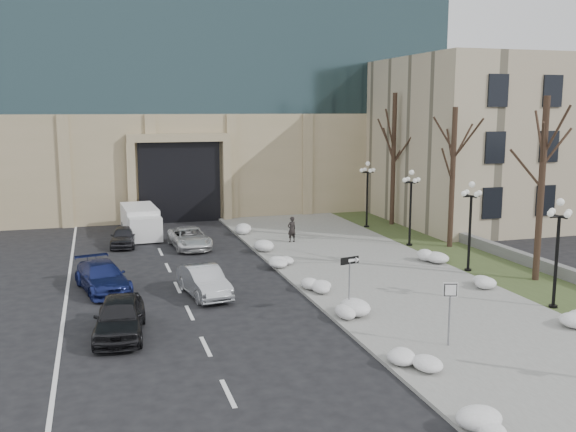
% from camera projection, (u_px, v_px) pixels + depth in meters
% --- Properties ---
extents(ground, '(160.00, 160.00, 0.00)m').
position_uv_depth(ground, '(456.00, 394.00, 19.09)').
color(ground, black).
rests_on(ground, ground).
extents(sidewalk, '(9.00, 40.00, 0.12)m').
position_uv_depth(sidewalk, '(371.00, 271.00, 33.29)').
color(sidewalk, '#959690').
rests_on(sidewalk, ground).
extents(curb, '(0.30, 40.00, 0.14)m').
position_uv_depth(curb, '(288.00, 277.00, 32.01)').
color(curb, '#959690').
rests_on(curb, ground).
extents(grass_strip, '(4.00, 40.00, 0.10)m').
position_uv_depth(grass_strip, '(480.00, 263.00, 35.15)').
color(grass_strip, '#3B4824').
rests_on(grass_strip, ground).
extents(stone_wall, '(0.50, 30.00, 0.70)m').
position_uv_depth(stone_wall, '(490.00, 248.00, 37.56)').
color(stone_wall, slate).
rests_on(stone_wall, ground).
extents(classical_building, '(22.00, 18.12, 12.00)m').
position_uv_depth(classical_building, '(515.00, 139.00, 50.78)').
color(classical_building, tan).
rests_on(classical_building, ground).
extents(car_a, '(2.24, 4.55, 1.49)m').
position_uv_depth(car_a, '(120.00, 317.00, 23.84)').
color(car_a, black).
rests_on(car_a, ground).
extents(car_b, '(2.06, 4.31, 1.36)m').
position_uv_depth(car_b, '(204.00, 281.00, 29.01)').
color(car_b, '#AEB1B6').
rests_on(car_b, ground).
extents(car_c, '(2.85, 4.93, 1.34)m').
position_uv_depth(car_c, '(102.00, 277.00, 29.78)').
color(car_c, navy).
rests_on(car_c, ground).
extents(car_d, '(2.39, 4.64, 1.25)m').
position_uv_depth(car_d, '(190.00, 238.00, 38.97)').
color(car_d, silver).
rests_on(car_d, ground).
extents(car_e, '(1.92, 3.78, 1.23)m').
position_uv_depth(car_e, '(124.00, 236.00, 39.48)').
color(car_e, '#2A2A2F').
rests_on(car_e, ground).
extents(pedestrian, '(0.67, 0.53, 1.61)m').
position_uv_depth(pedestrian, '(292.00, 229.00, 40.15)').
color(pedestrian, black).
rests_on(pedestrian, sidewalk).
extents(box_truck, '(2.38, 6.11, 1.91)m').
position_uv_depth(box_truck, '(141.00, 222.00, 42.72)').
color(box_truck, silver).
rests_on(box_truck, ground).
extents(one_way_sign, '(0.93, 0.34, 2.49)m').
position_uv_depth(one_way_sign, '(353.00, 267.00, 25.99)').
color(one_way_sign, slate).
rests_on(one_way_sign, ground).
extents(keep_sign, '(0.51, 0.20, 2.41)m').
position_uv_depth(keep_sign, '(450.00, 300.00, 22.42)').
color(keep_sign, slate).
rests_on(keep_sign, ground).
extents(snow_clump_a, '(1.10, 1.60, 0.36)m').
position_uv_depth(snow_clump_a, '(491.00, 427.00, 16.50)').
color(snow_clump_a, white).
rests_on(snow_clump_a, sidewalk).
extents(snow_clump_b, '(1.10, 1.60, 0.36)m').
position_uv_depth(snow_clump_b, '(414.00, 361.00, 20.85)').
color(snow_clump_b, white).
rests_on(snow_clump_b, sidewalk).
extents(snow_clump_c, '(1.10, 1.60, 0.36)m').
position_uv_depth(snow_clump_c, '(350.00, 314.00, 25.54)').
color(snow_clump_c, white).
rests_on(snow_clump_c, sidewalk).
extents(snow_clump_d, '(1.10, 1.60, 0.36)m').
position_uv_depth(snow_clump_d, '(320.00, 287.00, 29.51)').
color(snow_clump_d, white).
rests_on(snow_clump_d, sidewalk).
extents(snow_clump_e, '(1.10, 1.60, 0.36)m').
position_uv_depth(snow_clump_e, '(280.00, 261.00, 34.38)').
color(snow_clump_e, white).
rests_on(snow_clump_e, sidewalk).
extents(snow_clump_f, '(1.10, 1.60, 0.36)m').
position_uv_depth(snow_clump_f, '(266.00, 247.00, 38.02)').
color(snow_clump_f, white).
rests_on(snow_clump_f, sidewalk).
extents(snow_clump_g, '(1.10, 1.60, 0.36)m').
position_uv_depth(snow_clump_g, '(245.00, 231.00, 42.85)').
color(snow_clump_g, white).
rests_on(snow_clump_g, sidewalk).
extents(snow_clump_i, '(1.10, 1.60, 0.36)m').
position_uv_depth(snow_clump_i, '(486.00, 283.00, 30.06)').
color(snow_clump_i, white).
rests_on(snow_clump_i, sidewalk).
extents(snow_clump_j, '(1.10, 1.60, 0.36)m').
position_uv_depth(snow_clump_j, '(436.00, 259.00, 34.98)').
color(snow_clump_j, white).
rests_on(snow_clump_j, sidewalk).
extents(lamppost_a, '(1.18, 1.18, 4.76)m').
position_uv_depth(lamppost_a, '(558.00, 238.00, 26.61)').
color(lamppost_a, black).
rests_on(lamppost_a, ground).
extents(lamppost_b, '(1.18, 1.18, 4.76)m').
position_uv_depth(lamppost_b, '(471.00, 214.00, 32.75)').
color(lamppost_b, black).
rests_on(lamppost_b, ground).
extents(lamppost_c, '(1.18, 1.18, 4.76)m').
position_uv_depth(lamppost_c, '(411.00, 197.00, 38.88)').
color(lamppost_c, black).
rests_on(lamppost_c, ground).
extents(lamppost_d, '(1.18, 1.18, 4.76)m').
position_uv_depth(lamppost_d, '(367.00, 185.00, 45.02)').
color(lamppost_d, black).
rests_on(lamppost_d, ground).
extents(tree_near, '(3.20, 3.20, 9.00)m').
position_uv_depth(tree_near, '(543.00, 163.00, 30.56)').
color(tree_near, black).
rests_on(tree_near, ground).
extents(tree_mid, '(3.20, 3.20, 8.50)m').
position_uv_depth(tree_mid, '(453.00, 158.00, 38.16)').
color(tree_mid, black).
rests_on(tree_mid, ground).
extents(tree_far, '(3.20, 3.20, 9.50)m').
position_uv_depth(tree_far, '(394.00, 141.00, 45.61)').
color(tree_far, black).
rests_on(tree_far, ground).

